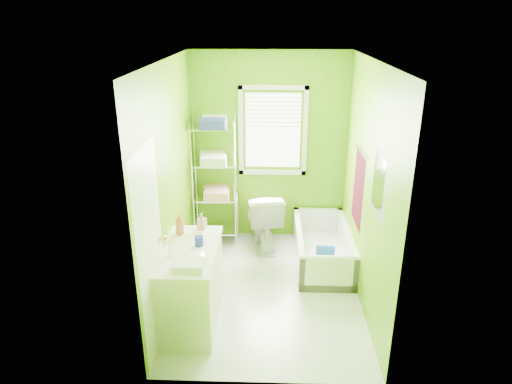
{
  "coord_description": "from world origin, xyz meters",
  "views": [
    {
      "loc": [
        0.02,
        -4.57,
        3.02
      ],
      "look_at": [
        -0.14,
        0.25,
        1.13
      ],
      "focal_mm": 32.0,
      "sensor_mm": 36.0,
      "label": 1
    }
  ],
  "objects_px": {
    "toilet": "(263,219)",
    "vanity": "(191,283)",
    "bathtub": "(322,252)",
    "wire_shelf_unit": "(216,168)"
  },
  "relations": [
    {
      "from": "wire_shelf_unit",
      "to": "vanity",
      "type": "bearing_deg",
      "value": -92.13
    },
    {
      "from": "toilet",
      "to": "vanity",
      "type": "xyz_separation_m",
      "value": [
        -0.71,
        -1.65,
        0.03
      ]
    },
    {
      "from": "vanity",
      "to": "wire_shelf_unit",
      "type": "relative_size",
      "value": 0.62
    },
    {
      "from": "vanity",
      "to": "wire_shelf_unit",
      "type": "bearing_deg",
      "value": 87.87
    },
    {
      "from": "bathtub",
      "to": "wire_shelf_unit",
      "type": "relative_size",
      "value": 0.83
    },
    {
      "from": "toilet",
      "to": "wire_shelf_unit",
      "type": "relative_size",
      "value": 0.46
    },
    {
      "from": "toilet",
      "to": "vanity",
      "type": "bearing_deg",
      "value": 56.74
    },
    {
      "from": "vanity",
      "to": "toilet",
      "type": "bearing_deg",
      "value": 66.82
    },
    {
      "from": "bathtub",
      "to": "wire_shelf_unit",
      "type": "bearing_deg",
      "value": 157.63
    },
    {
      "from": "wire_shelf_unit",
      "to": "bathtub",
      "type": "bearing_deg",
      "value": -22.37
    }
  ]
}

